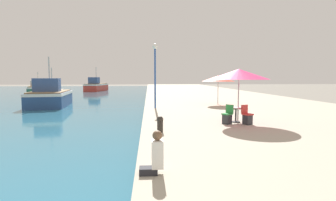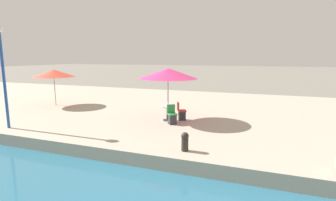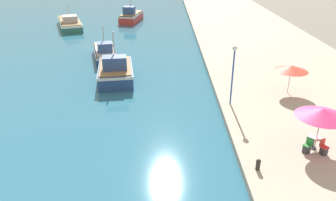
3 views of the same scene
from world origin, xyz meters
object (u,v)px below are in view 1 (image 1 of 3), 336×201
at_px(fishing_boat_near, 50,97).
at_px(cafe_umbrella_white, 218,79).
at_px(cafe_table, 236,111).
at_px(lamppost, 155,65).
at_px(cafe_chair_left, 227,117).
at_px(cafe_umbrella_pink, 239,74).
at_px(fishing_boat_far, 38,88).
at_px(fishing_boat_mid, 52,94).
at_px(cafe_chair_right, 247,118).
at_px(person_at_quay, 156,155).
at_px(fishing_boat_distant, 96,86).
at_px(mooring_bollard, 160,124).

distance_m(fishing_boat_near, cafe_umbrella_white, 15.53).
xyz_separation_m(cafe_umbrella_white, cafe_table, (-1.35, -8.42, -1.57)).
xyz_separation_m(fishing_boat_near, lamppost, (9.69, -6.39, 2.68)).
bearing_deg(cafe_chair_left, cafe_umbrella_pink, -94.85).
distance_m(cafe_table, cafe_chair_left, 0.75).
distance_m(fishing_boat_far, cafe_table, 43.18).
distance_m(fishing_boat_mid, cafe_chair_left, 24.75).
xyz_separation_m(fishing_boat_far, cafe_umbrella_pink, (24.13, -35.89, 2.12)).
relative_size(cafe_chair_right, person_at_quay, 0.90).
distance_m(fishing_boat_distant, mooring_bollard, 43.85).
xyz_separation_m(cafe_umbrella_pink, mooring_bollard, (-3.94, -2.09, -2.01)).
relative_size(fishing_boat_mid, fishing_boat_distant, 1.00).
distance_m(person_at_quay, lamppost, 13.17).
bearing_deg(cafe_umbrella_white, fishing_boat_distant, 116.66).
distance_m(cafe_umbrella_pink, cafe_chair_right, 2.15).
bearing_deg(fishing_boat_mid, fishing_boat_distant, 73.45).
height_order(fishing_boat_near, cafe_chair_right, fishing_boat_near).
distance_m(fishing_boat_far, cafe_chair_right, 43.90).
bearing_deg(mooring_bollard, fishing_boat_distant, 104.36).
xyz_separation_m(fishing_boat_mid, lamppost, (11.81, -12.95, 2.83)).
distance_m(fishing_boat_distant, lamppost, 35.96).
bearing_deg(lamppost, cafe_chair_left, -63.97).
bearing_deg(cafe_chair_right, fishing_boat_far, -83.20).
bearing_deg(fishing_boat_near, fishing_boat_mid, 100.17).
bearing_deg(fishing_boat_distant, cafe_umbrella_pink, -59.80).
bearing_deg(fishing_boat_far, cafe_chair_right, -75.87).
distance_m(fishing_boat_near, cafe_chair_left, 18.40).
bearing_deg(person_at_quay, fishing_boat_far, 115.04).
xyz_separation_m(fishing_boat_near, cafe_umbrella_pink, (13.62, -12.61, 1.95)).
distance_m(fishing_boat_mid, cafe_table, 24.74).
distance_m(fishing_boat_mid, person_at_quay, 28.29).
bearing_deg(fishing_boat_near, cafe_chair_right, -51.59).
bearing_deg(lamppost, fishing_boat_far, 124.24).
xyz_separation_m(fishing_boat_far, cafe_chair_left, (23.45, -36.35, 0.08)).
relative_size(fishing_boat_near, cafe_umbrella_pink, 2.22).
xyz_separation_m(fishing_boat_distant, person_at_quay, (10.57, -47.06, 0.01)).
distance_m(cafe_chair_left, cafe_chair_right, 0.91).
bearing_deg(fishing_boat_mid, fishing_boat_far, 102.58).
relative_size(fishing_boat_distant, cafe_chair_left, 7.77).
bearing_deg(fishing_boat_far, cafe_table, -75.75).
xyz_separation_m(fishing_boat_mid, cafe_table, (15.63, -19.17, 0.27)).
distance_m(mooring_bollard, lamppost, 8.75).
relative_size(fishing_boat_near, cafe_table, 8.16).
relative_size(cafe_umbrella_pink, lamppost, 0.64).
bearing_deg(person_at_quay, mooring_bollard, 86.22).
distance_m(cafe_umbrella_pink, cafe_chair_left, 2.19).
height_order(cafe_umbrella_pink, cafe_umbrella_white, cafe_umbrella_pink).
height_order(cafe_umbrella_pink, person_at_quay, cafe_umbrella_pink).
xyz_separation_m(fishing_boat_distant, mooring_bollard, (10.87, -42.48, -0.09)).
xyz_separation_m(fishing_boat_mid, person_at_quay, (11.50, -25.85, 0.18)).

